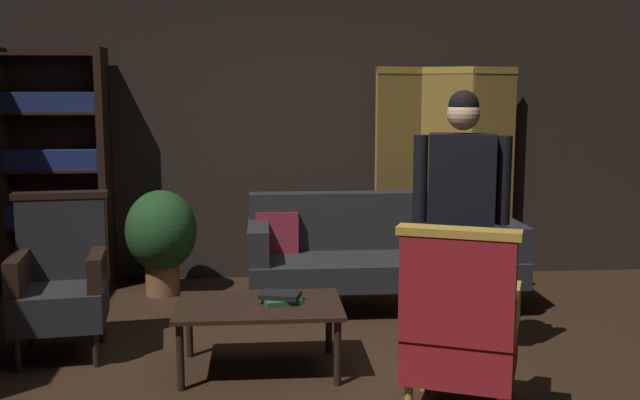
% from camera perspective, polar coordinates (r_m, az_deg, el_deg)
% --- Properties ---
extents(ground_plane, '(10.00, 10.00, 0.00)m').
position_cam_1_polar(ground_plane, '(4.56, 0.82, -13.41)').
color(ground_plane, black).
extents(back_wall, '(7.20, 0.10, 2.80)m').
position_cam_1_polar(back_wall, '(6.68, -1.14, 5.93)').
color(back_wall, black).
rests_on(back_wall, ground_plane).
extents(folding_screen, '(1.29, 0.24, 1.90)m').
position_cam_1_polar(folding_screen, '(6.67, 9.65, 2.23)').
color(folding_screen, olive).
rests_on(folding_screen, ground_plane).
extents(bookshelf, '(0.90, 0.32, 2.05)m').
position_cam_1_polar(bookshelf, '(6.67, -19.76, 2.47)').
color(bookshelf, black).
rests_on(bookshelf, ground_plane).
extents(velvet_couch, '(2.12, 0.78, 0.88)m').
position_cam_1_polar(velvet_couch, '(5.88, 4.85, -3.80)').
color(velvet_couch, black).
rests_on(velvet_couch, ground_plane).
extents(coffee_table, '(1.00, 0.64, 0.42)m').
position_cam_1_polar(coffee_table, '(4.54, -4.71, -8.56)').
color(coffee_table, black).
rests_on(coffee_table, ground_plane).
extents(armchair_gilt_accent, '(0.76, 0.75, 1.04)m').
position_cam_1_polar(armchair_gilt_accent, '(3.93, 10.76, -9.62)').
color(armchair_gilt_accent, '#B78E33').
rests_on(armchair_gilt_accent, ground_plane).
extents(armchair_wing_left, '(0.65, 0.64, 1.04)m').
position_cam_1_polar(armchair_wing_left, '(5.07, -19.39, -5.83)').
color(armchair_wing_left, black).
rests_on(armchair_wing_left, ground_plane).
extents(standing_figure, '(0.57, 0.30, 1.70)m').
position_cam_1_polar(standing_figure, '(4.61, 10.83, -0.09)').
color(standing_figure, black).
rests_on(standing_figure, ground_plane).
extents(potted_plant, '(0.59, 0.59, 0.88)m').
position_cam_1_polar(potted_plant, '(6.28, -12.16, -2.63)').
color(potted_plant, brown).
rests_on(potted_plant, ground_plane).
extents(book_green_cloth, '(0.27, 0.26, 0.03)m').
position_cam_1_polar(book_green_cloth, '(4.55, -3.09, -7.69)').
color(book_green_cloth, '#1E4C28').
rests_on(book_green_cloth, coffee_table).
extents(book_black_cloth, '(0.27, 0.22, 0.03)m').
position_cam_1_polar(book_black_cloth, '(4.54, -3.09, -7.33)').
color(book_black_cloth, black).
rests_on(book_black_cloth, book_green_cloth).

